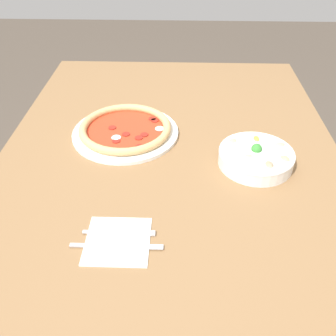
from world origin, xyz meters
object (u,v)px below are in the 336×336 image
pizza (125,130)px  fork (118,232)px  bowl (256,157)px  knife (112,246)px

pizza → fork: 0.45m
pizza → bowl: 0.44m
pizza → knife: bearing=3.4°
pizza → fork: (0.45, 0.04, -0.01)m
fork → pizza: bearing=94.5°
fork → bowl: bearing=38.1°
fork → knife: bearing=-100.5°
pizza → bowl: (0.15, 0.41, 0.01)m
fork → knife: 0.04m
fork → knife: same height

